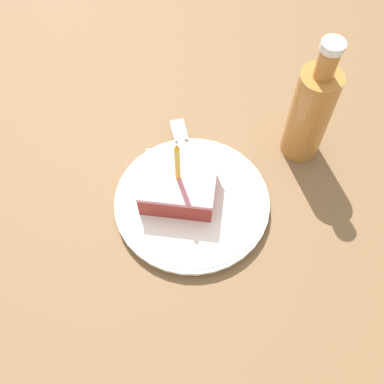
{
  "coord_description": "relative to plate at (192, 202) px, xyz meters",
  "views": [
    {
      "loc": [
        -0.36,
        -0.05,
        0.63
      ],
      "look_at": [
        -0.01,
        -0.01,
        0.04
      ],
      "focal_mm": 42.0,
      "sensor_mm": 36.0,
      "label": 1
    }
  ],
  "objects": [
    {
      "name": "fork",
      "position": [
        0.08,
        0.02,
        0.01
      ],
      "size": [
        0.19,
        0.08,
        0.0
      ],
      "color": "#B2B2B7",
      "rests_on": "plate"
    },
    {
      "name": "ground_plane",
      "position": [
        0.01,
        0.01,
        -0.03
      ],
      "size": [
        2.4,
        2.4,
        0.04
      ],
      "color": "brown",
      "rests_on": "ground"
    },
    {
      "name": "plate",
      "position": [
        0.0,
        0.0,
        0.0
      ],
      "size": [
        0.24,
        0.24,
        0.02
      ],
      "color": "white",
      "rests_on": "ground_plane"
    },
    {
      "name": "bottle",
      "position": [
        0.14,
        -0.17,
        0.08
      ],
      "size": [
        0.06,
        0.06,
        0.23
      ],
      "color": "#B27233",
      "rests_on": "ground_plane"
    },
    {
      "name": "cake_slice",
      "position": [
        0.01,
        0.02,
        0.03
      ],
      "size": [
        0.09,
        0.11,
        0.13
      ],
      "color": "#99332D",
      "rests_on": "plate"
    }
  ]
}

